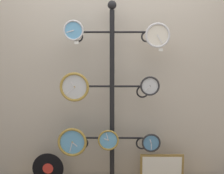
{
  "coord_description": "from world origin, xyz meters",
  "views": [
    {
      "loc": [
        0.03,
        -2.66,
        1.49
      ],
      "look_at": [
        0.0,
        0.36,
        1.05
      ],
      "focal_mm": 50.0,
      "sensor_mm": 36.0,
      "label": 1
    }
  ],
  "objects_px": {
    "clock_bottom_center": "(108,140)",
    "vinyl_record": "(48,168)",
    "clock_top_right": "(158,35)",
    "clock_bottom_left": "(72,142)",
    "clock_bottom_right": "(151,143)",
    "clock_top_left": "(74,30)",
    "display_stand": "(112,115)",
    "clock_middle_left": "(74,87)",
    "picture_frame": "(162,169)",
    "clock_middle_right": "(150,86)"
  },
  "relations": [
    {
      "from": "clock_middle_right",
      "to": "clock_bottom_right",
      "type": "relative_size",
      "value": 1.01
    },
    {
      "from": "clock_top_left",
      "to": "clock_middle_left",
      "type": "height_order",
      "value": "clock_top_left"
    },
    {
      "from": "clock_bottom_left",
      "to": "clock_bottom_center",
      "type": "xyz_separation_m",
      "value": [
        0.36,
        0.01,
        0.02
      ]
    },
    {
      "from": "clock_top_right",
      "to": "vinyl_record",
      "type": "relative_size",
      "value": 0.75
    },
    {
      "from": "clock_bottom_left",
      "to": "picture_frame",
      "type": "relative_size",
      "value": 0.67
    },
    {
      "from": "clock_middle_left",
      "to": "clock_middle_right",
      "type": "height_order",
      "value": "clock_middle_left"
    },
    {
      "from": "clock_top_right",
      "to": "clock_bottom_left",
      "type": "relative_size",
      "value": 0.82
    },
    {
      "from": "picture_frame",
      "to": "clock_bottom_center",
      "type": "bearing_deg",
      "value": -179.12
    },
    {
      "from": "clock_bottom_left",
      "to": "vinyl_record",
      "type": "relative_size",
      "value": 0.92
    },
    {
      "from": "clock_bottom_left",
      "to": "picture_frame",
      "type": "xyz_separation_m",
      "value": [
        0.89,
        0.02,
        -0.29
      ]
    },
    {
      "from": "display_stand",
      "to": "clock_middle_left",
      "type": "bearing_deg",
      "value": -161.84
    },
    {
      "from": "display_stand",
      "to": "picture_frame",
      "type": "distance_m",
      "value": 0.74
    },
    {
      "from": "clock_bottom_right",
      "to": "clock_middle_right",
      "type": "bearing_deg",
      "value": 160.33
    },
    {
      "from": "display_stand",
      "to": "clock_top_left",
      "type": "bearing_deg",
      "value": -165.62
    },
    {
      "from": "clock_middle_right",
      "to": "clock_bottom_right",
      "type": "bearing_deg",
      "value": -19.67
    },
    {
      "from": "clock_top_left",
      "to": "clock_bottom_center",
      "type": "relative_size",
      "value": 0.92
    },
    {
      "from": "clock_top_right",
      "to": "clock_bottom_left",
      "type": "xyz_separation_m",
      "value": [
        -0.82,
        -0.01,
        -1.04
      ]
    },
    {
      "from": "clock_bottom_center",
      "to": "clock_bottom_right",
      "type": "relative_size",
      "value": 1.11
    },
    {
      "from": "display_stand",
      "to": "clock_bottom_left",
      "type": "bearing_deg",
      "value": -166.03
    },
    {
      "from": "display_stand",
      "to": "clock_top_left",
      "type": "xyz_separation_m",
      "value": [
        -0.36,
        -0.09,
        0.84
      ]
    },
    {
      "from": "clock_middle_right",
      "to": "clock_bottom_right",
      "type": "distance_m",
      "value": 0.57
    },
    {
      "from": "clock_middle_right",
      "to": "picture_frame",
      "type": "xyz_separation_m",
      "value": [
        0.13,
        -0.0,
        -0.85
      ]
    },
    {
      "from": "clock_middle_left",
      "to": "clock_top_right",
      "type": "bearing_deg",
      "value": 2.13
    },
    {
      "from": "display_stand",
      "to": "clock_middle_left",
      "type": "xyz_separation_m",
      "value": [
        -0.36,
        -0.12,
        0.3
      ]
    },
    {
      "from": "clock_top_right",
      "to": "clock_bottom_left",
      "type": "height_order",
      "value": "clock_top_right"
    },
    {
      "from": "clock_top_left",
      "to": "clock_bottom_center",
      "type": "distance_m",
      "value": 1.12
    },
    {
      "from": "clock_middle_left",
      "to": "clock_bottom_center",
      "type": "height_order",
      "value": "clock_middle_left"
    },
    {
      "from": "clock_bottom_left",
      "to": "clock_bottom_right",
      "type": "height_order",
      "value": "clock_bottom_left"
    },
    {
      "from": "display_stand",
      "to": "clock_middle_right",
      "type": "distance_m",
      "value": 0.48
    },
    {
      "from": "clock_bottom_left",
      "to": "vinyl_record",
      "type": "bearing_deg",
      "value": 175.23
    },
    {
      "from": "display_stand",
      "to": "clock_bottom_center",
      "type": "distance_m",
      "value": 0.25
    },
    {
      "from": "clock_middle_left",
      "to": "clock_middle_right",
      "type": "bearing_deg",
      "value": 3.32
    },
    {
      "from": "clock_top_left",
      "to": "clock_bottom_left",
      "type": "height_order",
      "value": "clock_top_left"
    },
    {
      "from": "display_stand",
      "to": "clock_middle_right",
      "type": "relative_size",
      "value": 9.88
    },
    {
      "from": "clock_top_right",
      "to": "clock_top_left",
      "type": "bearing_deg",
      "value": -179.68
    },
    {
      "from": "picture_frame",
      "to": "clock_middle_left",
      "type": "bearing_deg",
      "value": -177.21
    },
    {
      "from": "clock_top_left",
      "to": "clock_bottom_right",
      "type": "bearing_deg",
      "value": 0.73
    },
    {
      "from": "clock_bottom_center",
      "to": "vinyl_record",
      "type": "bearing_deg",
      "value": 179.28
    },
    {
      "from": "clock_middle_right",
      "to": "clock_bottom_right",
      "type": "height_order",
      "value": "clock_middle_right"
    },
    {
      "from": "clock_middle_left",
      "to": "vinyl_record",
      "type": "xyz_separation_m",
      "value": [
        -0.29,
        0.04,
        -0.84
      ]
    },
    {
      "from": "clock_bottom_left",
      "to": "clock_bottom_center",
      "type": "relative_size",
      "value": 1.39
    },
    {
      "from": "clock_bottom_right",
      "to": "picture_frame",
      "type": "bearing_deg",
      "value": 3.68
    },
    {
      "from": "clock_top_left",
      "to": "clock_top_right",
      "type": "bearing_deg",
      "value": 0.32
    },
    {
      "from": "vinyl_record",
      "to": "picture_frame",
      "type": "relative_size",
      "value": 0.72
    },
    {
      "from": "vinyl_record",
      "to": "clock_bottom_right",
      "type": "bearing_deg",
      "value": -0.37
    },
    {
      "from": "clock_bottom_left",
      "to": "clock_bottom_center",
      "type": "distance_m",
      "value": 0.36
    },
    {
      "from": "clock_middle_left",
      "to": "vinyl_record",
      "type": "relative_size",
      "value": 0.9
    },
    {
      "from": "display_stand",
      "to": "vinyl_record",
      "type": "height_order",
      "value": "display_stand"
    },
    {
      "from": "clock_bottom_right",
      "to": "clock_middle_left",
      "type": "bearing_deg",
      "value": -177.35
    },
    {
      "from": "vinyl_record",
      "to": "clock_top_right",
      "type": "bearing_deg",
      "value": -0.64
    }
  ]
}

